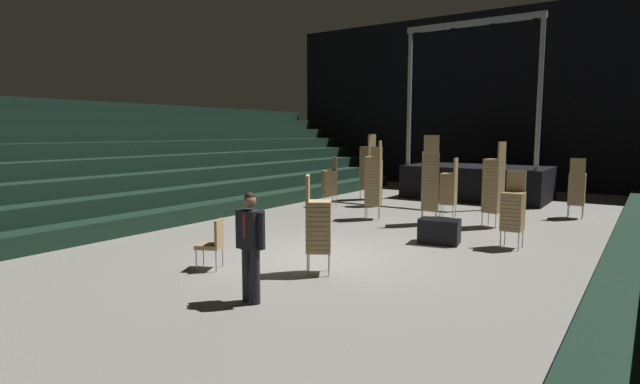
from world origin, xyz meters
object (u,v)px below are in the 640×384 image
chair_stack_mid_centre (375,177)px  chair_stack_aisle_right (318,225)px  chair_stack_mid_right (330,182)px  equipment_road_case (439,231)px  chair_stack_aisle_left (373,180)px  chair_stack_mid_left (430,180)px  loose_chair_near_man (213,241)px  chair_stack_rear_right (449,188)px  chair_stack_rear_centre (368,167)px  stage_riser (477,180)px  man_with_tie (250,241)px  chair_stack_front_right (513,210)px  chair_stack_rear_left (494,185)px  chair_stack_front_left (577,188)px

chair_stack_mid_centre → chair_stack_aisle_right: 8.53m
chair_stack_mid_right → equipment_road_case: size_ratio=1.90×
chair_stack_mid_centre → chair_stack_aisle_left: bearing=97.7°
chair_stack_aisle_right → chair_stack_mid_left: bearing=150.6°
loose_chair_near_man → chair_stack_aisle_left: bearing=-26.3°
chair_stack_mid_left → chair_stack_aisle_left: 1.71m
chair_stack_rear_right → chair_stack_rear_centre: bearing=53.9°
stage_riser → chair_stack_mid_left: (0.53, -6.20, 0.51)m
chair_stack_aisle_right → chair_stack_rear_centre: bearing=172.6°
chair_stack_aisle_left → loose_chair_near_man: chair_stack_aisle_left is taller
chair_stack_mid_centre → man_with_tie: bearing=88.7°
man_with_tie → chair_stack_front_right: chair_stack_front_right is taller
chair_stack_rear_centre → loose_chair_near_man: (2.27, -10.16, -0.70)m
chair_stack_mid_right → loose_chair_near_man: bearing=147.4°
man_with_tie → chair_stack_rear_left: chair_stack_rear_left is taller
chair_stack_aisle_left → equipment_road_case: size_ratio=2.56×
chair_stack_rear_centre → chair_stack_aisle_right: chair_stack_rear_centre is taller
chair_stack_mid_centre → chair_stack_mid_right: bearing=21.1°
chair_stack_front_left → chair_stack_mid_right: chair_stack_front_left is taller
chair_stack_front_right → chair_stack_rear_left: (-1.03, 2.27, 0.29)m
stage_riser → equipment_road_case: bearing=-79.0°
chair_stack_mid_left → chair_stack_rear_left: bearing=-5.8°
man_with_tie → chair_stack_mid_right: size_ratio=0.98×
man_with_tie → chair_stack_mid_right: 9.79m
chair_stack_mid_left → chair_stack_mid_centre: size_ratio=1.21×
man_with_tie → chair_stack_aisle_left: 7.70m
stage_riser → chair_stack_mid_centre: stage_riser is taller
stage_riser → chair_stack_rear_right: bearing=-83.1°
chair_stack_rear_left → chair_stack_rear_right: size_ratio=1.28×
chair_stack_front_left → equipment_road_case: chair_stack_front_left is taller
stage_riser → chair_stack_mid_right: 6.13m
chair_stack_mid_right → chair_stack_rear_right: (4.15, 0.16, 0.04)m
chair_stack_aisle_left → equipment_road_case: chair_stack_aisle_left is taller
man_with_tie → loose_chair_near_man: 2.12m
chair_stack_mid_left → loose_chair_near_man: 6.83m
chair_stack_rear_left → chair_stack_rear_centre: size_ratio=0.93×
stage_riser → chair_stack_front_left: size_ratio=3.59×
stage_riser → chair_stack_aisle_right: size_ratio=3.59×
man_with_tie → chair_stack_aisle_right: 1.85m
chair_stack_mid_centre → equipment_road_case: size_ratio=2.28×
chair_stack_mid_left → chair_stack_aisle_right: chair_stack_mid_left is taller
chair_stack_rear_left → loose_chair_near_man: (-3.20, -7.16, -0.62)m
man_with_tie → chair_stack_front_right: 6.35m
chair_stack_front_left → chair_stack_aisle_right: same height
chair_stack_front_left → chair_stack_rear_centre: chair_stack_rear_centre is taller
man_with_tie → chair_stack_rear_centre: chair_stack_rear_centre is taller
chair_stack_rear_left → chair_stack_rear_centre: chair_stack_rear_centre is taller
chair_stack_mid_centre → loose_chair_near_man: bearing=79.3°
man_with_tie → chair_stack_aisle_right: bearing=-82.2°
stage_riser → loose_chair_near_man: size_ratio=6.83×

